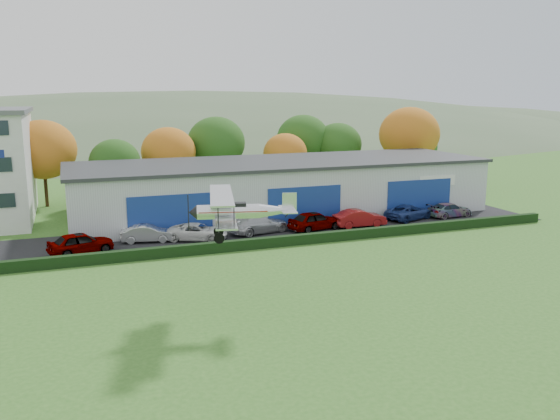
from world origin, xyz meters
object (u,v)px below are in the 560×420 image
object	(u,v)px
car_3	(259,224)
car_4	(315,221)
biplane	(238,210)
car_0	(81,243)
car_6	(409,212)
car_1	(148,233)
car_2	(197,232)
car_5	(360,218)
car_7	(450,210)
hangar	(281,187)

from	to	relation	value
car_3	car_4	size ratio (longest dim) A/B	1.12
car_4	biplane	world-z (taller)	biplane
car_0	car_4	xyz separation A→B (m)	(19.37, 0.87, 0.02)
car_3	car_6	size ratio (longest dim) A/B	1.06
car_0	car_4	distance (m)	19.39
car_1	car_4	distance (m)	14.28
car_1	car_2	distance (m)	3.96
car_5	biplane	size ratio (longest dim) A/B	0.71
car_6	car_2	bearing A→B (deg)	73.05
car_2	car_0	bearing A→B (deg)	120.40
car_3	car_5	bearing A→B (deg)	-108.94
car_5	car_6	bearing A→B (deg)	-78.22
car_3	car_5	distance (m)	9.20
car_0	biplane	world-z (taller)	biplane
car_0	car_2	distance (m)	9.04
car_2	car_4	distance (m)	10.38
car_0	car_6	distance (m)	29.49
car_1	car_7	distance (m)	28.72
car_6	biplane	world-z (taller)	biplane
car_2	car_6	size ratio (longest dim) A/B	0.96
car_0	car_1	size ratio (longest dim) A/B	1.12
car_6	hangar	bearing A→B (deg)	36.63
car_4	car_5	xyz separation A→B (m)	(4.23, -0.33, -0.04)
hangar	car_3	distance (m)	8.78
car_4	car_7	xyz separation A→B (m)	(14.45, 0.44, -0.15)
hangar	car_3	size ratio (longest dim) A/B	7.56
car_5	car_6	xyz separation A→B (m)	(5.83, 1.12, -0.08)
hangar	car_3	world-z (taller)	hangar
car_0	car_2	xyz separation A→B (m)	(8.99, 0.90, -0.13)
car_0	car_7	bearing A→B (deg)	-103.59
hangar	car_2	distance (m)	12.95
hangar	car_2	xyz separation A→B (m)	(-10.19, -7.76, -1.93)
car_2	car_6	xyz separation A→B (m)	(20.45, 0.75, 0.03)
car_4	car_6	world-z (taller)	car_4
car_5	car_6	distance (m)	5.94
hangar	car_1	world-z (taller)	hangar
car_1	car_3	distance (m)	9.34
car_1	car_7	size ratio (longest dim) A/B	0.91
car_1	biplane	bearing A→B (deg)	-160.81
hangar	car_2	world-z (taller)	hangar
car_3	car_6	distance (m)	14.98
hangar	car_0	bearing A→B (deg)	-155.69
car_1	car_4	size ratio (longest dim) A/B	0.87
car_2	car_5	distance (m)	14.62
car_3	car_7	xyz separation A→B (m)	(19.37, -0.18, -0.11)
biplane	car_0	bearing A→B (deg)	130.45
car_0	car_6	world-z (taller)	car_0
car_6	car_7	world-z (taller)	car_6
car_2	car_7	world-z (taller)	car_2
hangar	car_7	size ratio (longest dim) A/B	8.82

